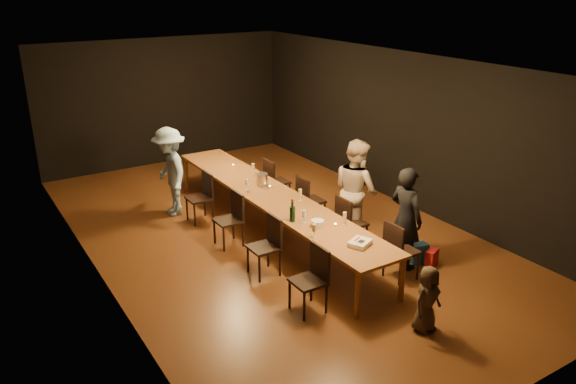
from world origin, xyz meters
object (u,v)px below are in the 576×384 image
chair_right_0 (402,250)px  table (271,197)px  chair_left_1 (264,247)px  man_blue (170,172)px  chair_left_3 (199,198)px  woman_tan (356,190)px  woman_birthday (406,218)px  champagne_bottle (292,210)px  ice_bucket (262,179)px  chair_right_2 (311,200)px  chair_right_3 (277,181)px  chair_left_2 (228,220)px  child (427,299)px  chair_left_0 (308,281)px  plate_stack (318,224)px  birthday_cake (360,243)px  chair_right_1 (352,222)px

chair_right_0 → table: bearing=-160.5°
chair_left_1 → man_blue: bearing=5.7°
chair_left_3 → woman_tan: (2.00, -2.10, 0.42)m
woman_birthday → champagne_bottle: bearing=52.5°
chair_right_0 → chair_left_1: size_ratio=1.00×
ice_bucket → table: bearing=-101.1°
chair_right_2 → table: bearing=-90.0°
table → chair_right_0: 2.56m
chair_right_3 → woman_tan: 2.17m
chair_right_0 → chair_left_2: bearing=-144.7°
child → chair_right_2: bearing=72.1°
chair_left_0 → plate_stack: size_ratio=4.78×
chair_right_2 → birthday_cake: bearing=-18.8°
chair_right_1 → chair_right_2: same height
table → chair_left_2: chair_left_2 is taller
table → plate_stack: 1.56m
plate_stack → chair_right_2: bearing=58.4°
woman_birthday → ice_bucket: 2.81m
woman_tan → chair_left_1: bearing=100.8°
chair_left_0 → chair_left_3: (0.00, 3.60, 0.00)m
chair_left_3 → ice_bucket: ice_bucket is taller
chair_right_0 → chair_right_3: 3.60m
chair_right_2 → child: chair_right_2 is taller
ice_bucket → chair_right_1: bearing=-65.8°
plate_stack → champagne_bottle: bearing=118.4°
chair_left_1 → woman_birthday: (2.00, -0.93, 0.35)m
plate_stack → woman_birthday: bearing=-24.6°
child → chair_right_1: bearing=67.0°
table → chair_left_1: bearing=-125.3°
birthday_cake → chair_right_3: bearing=53.2°
chair_left_1 → chair_right_1: bearing=-90.0°
plate_stack → man_blue: bearing=107.3°
table → chair_left_1: 1.49m
chair_left_2 → ice_bucket: bearing=-63.0°
man_blue → plate_stack: 3.51m
chair_left_2 → woman_tan: woman_tan is taller
chair_right_1 → chair_right_3: same height
chair_right_1 → chair_left_1: same height
chair_left_2 → birthday_cake: 2.56m
woman_tan → child: (-0.97, -2.67, -0.43)m
man_blue → chair_right_1: bearing=38.3°
birthday_cake → man_blue: bearing=81.9°
woman_tan → woman_birthday: bearing=-177.5°
chair_left_1 → woman_tan: size_ratio=0.52×
chair_right_0 → child: 1.36m
birthday_cake → woman_tan: bearing=29.1°
chair_right_0 → ice_bucket: size_ratio=4.12×
chair_right_0 → champagne_bottle: size_ratio=2.53×
chair_left_0 → man_blue: (-0.30, 4.20, 0.39)m
man_blue → champagne_bottle: bearing=20.4°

